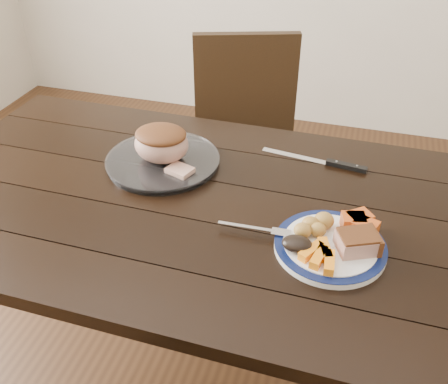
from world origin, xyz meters
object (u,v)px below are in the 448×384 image
(carving_knife, at_px, (333,163))
(pork_slice, at_px, (357,243))
(chair_far, at_px, (246,140))
(fork, at_px, (259,229))
(dinner_plate, at_px, (330,247))
(roast_joint, at_px, (161,144))
(serving_platter, at_px, (163,162))
(dining_table, at_px, (199,225))

(carving_knife, bearing_deg, pork_slice, -68.67)
(chair_far, height_order, fork, chair_far)
(dinner_plate, bearing_deg, chair_far, 116.08)
(pork_slice, distance_m, roast_joint, 0.63)
(chair_far, xyz_separation_m, fork, (0.24, -0.84, 0.25))
(dinner_plate, bearing_deg, fork, 179.49)
(dinner_plate, xyz_separation_m, serving_platter, (-0.52, 0.24, 0.00))
(serving_platter, relative_size, pork_slice, 3.70)
(dining_table, bearing_deg, dinner_plate, -16.19)
(chair_far, height_order, carving_knife, chair_far)
(dinner_plate, height_order, roast_joint, roast_joint)
(dining_table, relative_size, chair_far, 1.73)
(serving_platter, bearing_deg, chair_far, 79.85)
(dining_table, bearing_deg, pork_slice, -14.68)
(pork_slice, relative_size, carving_knife, 0.28)
(dinner_plate, distance_m, pork_slice, 0.07)
(dining_table, relative_size, fork, 9.04)
(fork, bearing_deg, dining_table, 149.43)
(chair_far, xyz_separation_m, dinner_plate, (0.41, -0.84, 0.23))
(dinner_plate, distance_m, fork, 0.17)
(serving_platter, relative_size, fork, 1.83)
(dining_table, distance_m, chair_far, 0.75)
(dining_table, bearing_deg, roast_joint, 139.25)
(dining_table, relative_size, roast_joint, 10.09)
(chair_far, relative_size, carving_knife, 2.91)
(serving_platter, distance_m, pork_slice, 0.63)
(roast_joint, bearing_deg, chair_far, 79.85)
(dinner_plate, height_order, fork, fork)
(dining_table, height_order, dinner_plate, dinner_plate)
(pork_slice, bearing_deg, chair_far, 119.05)
(chair_far, xyz_separation_m, carving_knife, (0.38, -0.46, 0.23))
(roast_joint, height_order, carving_knife, roast_joint)
(roast_joint, xyz_separation_m, carving_knife, (0.48, 0.14, -0.06))
(fork, relative_size, roast_joint, 1.12)
(pork_slice, distance_m, fork, 0.23)
(chair_far, xyz_separation_m, roast_joint, (-0.11, -0.60, 0.29))
(serving_platter, relative_size, carving_knife, 1.02)
(carving_knife, bearing_deg, roast_joint, -156.21)
(dining_table, height_order, serving_platter, serving_platter)
(dining_table, distance_m, pork_slice, 0.46)
(dinner_plate, xyz_separation_m, roast_joint, (-0.52, 0.24, 0.06))
(dinner_plate, relative_size, pork_slice, 2.96)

